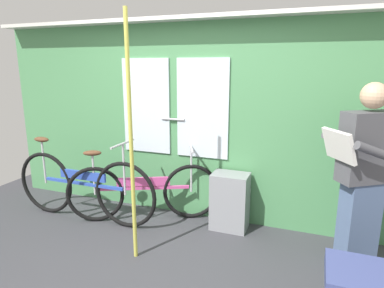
# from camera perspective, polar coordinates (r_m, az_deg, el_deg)

# --- Properties ---
(ground_plane) EXTENTS (5.97, 3.98, 0.04)m
(ground_plane) POSITION_cam_1_polar(r_m,az_deg,el_deg) (3.23, -8.15, -20.13)
(ground_plane) COLOR #38383D
(train_door_wall) EXTENTS (4.97, 0.28, 2.25)m
(train_door_wall) POSITION_cam_1_polar(r_m,az_deg,el_deg) (3.81, -0.23, 4.62)
(train_door_wall) COLOR #4C8C56
(train_door_wall) RESTS_ON ground_plane
(bicycle_near_door) EXTENTS (1.60, 0.83, 0.86)m
(bicycle_near_door) POSITION_cam_1_polar(r_m,az_deg,el_deg) (3.89, -8.41, -7.92)
(bicycle_near_door) COLOR black
(bicycle_near_door) RESTS_ON ground_plane
(bicycle_leaning_behind) EXTENTS (1.85, 0.44, 0.96)m
(bicycle_leaning_behind) POSITION_cam_1_polar(r_m,az_deg,el_deg) (4.04, -18.12, -6.94)
(bicycle_leaning_behind) COLOR black
(bicycle_leaning_behind) RESTS_ON ground_plane
(passenger_reading_newspaper) EXTENTS (0.62, 0.57, 1.62)m
(passenger_reading_newspaper) POSITION_cam_1_polar(r_m,az_deg,el_deg) (3.17, 27.24, -4.64)
(passenger_reading_newspaper) COLOR slate
(passenger_reading_newspaper) RESTS_ON ground_plane
(trash_bin_by_wall) EXTENTS (0.39, 0.28, 0.62)m
(trash_bin_by_wall) POSITION_cam_1_polar(r_m,az_deg,el_deg) (3.69, 6.49, -9.70)
(trash_bin_by_wall) COLOR gray
(trash_bin_by_wall) RESTS_ON ground_plane
(handrail_pole) EXTENTS (0.04, 0.04, 2.21)m
(handrail_pole) POSITION_cam_1_polar(r_m,az_deg,el_deg) (2.94, -10.38, 0.35)
(handrail_pole) COLOR #C6C14C
(handrail_pole) RESTS_ON ground_plane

